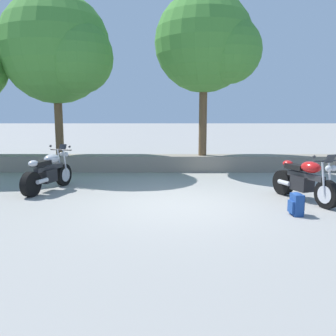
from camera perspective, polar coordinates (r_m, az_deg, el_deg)
ground_plane at (r=8.21m, az=1.58°, el=-5.78°), size 120.00×120.00×0.00m
stone_wall at (r=12.87m, az=1.00°, el=0.80°), size 36.00×0.80×0.55m
motorcycle_silver_near_left at (r=10.06m, az=-18.31°, el=-0.68°), size 0.89×2.02×1.18m
motorcycle_red_centre at (r=8.98m, az=20.72°, el=-1.90°), size 1.00×1.98×1.18m
rider_backpack at (r=7.76m, az=19.60°, el=-5.30°), size 0.28×0.31×0.47m
leafy_tree_mid_left at (r=13.27m, az=-16.70°, el=17.35°), size 3.90×3.71×5.51m
leafy_tree_mid_right at (r=12.92m, az=6.50°, el=18.81°), size 3.53×3.36×5.53m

